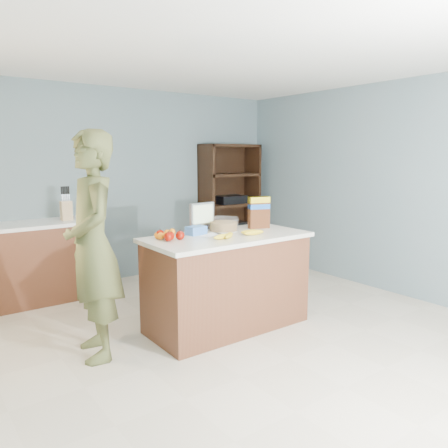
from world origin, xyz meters
TOP-DOWN VIEW (x-y plane):
  - floor at (0.00, 0.00)m, footprint 4.50×5.00m
  - walls at (0.00, 0.00)m, footprint 4.52×5.02m
  - counter_peninsula at (0.00, 0.30)m, footprint 1.56×0.76m
  - back_cabinet at (-1.20, 2.20)m, footprint 1.24×0.62m
  - shelving_unit at (1.55, 2.35)m, footprint 0.90×0.40m
  - person at (-1.23, 0.46)m, footprint 0.54×0.73m
  - knife_block at (-0.91, 2.18)m, footprint 0.12×0.10m
  - envelopes at (-0.02, 0.41)m, footprint 0.42×0.19m
  - bananas at (0.05, 0.17)m, footprint 0.58×0.17m
  - apples at (-0.55, 0.41)m, footprint 0.20×0.23m
  - oranges at (-0.54, 0.53)m, footprint 0.26×0.20m
  - blue_carton at (-0.22, 0.50)m, footprint 0.20×0.14m
  - salad_bowl at (0.12, 0.52)m, footprint 0.30×0.30m
  - tv at (-0.06, 0.63)m, footprint 0.28×0.12m
  - cereal_box at (0.50, 0.42)m, footprint 0.23×0.14m

SIDE VIEW (x-z plane):
  - floor at x=0.00m, z-range -0.01..0.01m
  - counter_peninsula at x=0.00m, z-range -0.03..0.87m
  - back_cabinet at x=-1.20m, z-range 0.00..0.90m
  - shelving_unit at x=1.55m, z-range -0.04..1.76m
  - envelopes at x=-0.02m, z-range 0.90..0.90m
  - person at x=-1.23m, z-range 0.00..1.85m
  - bananas at x=0.05m, z-range 0.90..0.95m
  - oranges at x=-0.54m, z-range 0.90..0.97m
  - blue_carton at x=-0.22m, z-range 0.90..0.98m
  - apples at x=-0.55m, z-range 0.90..0.98m
  - salad_bowl at x=0.12m, z-range 0.89..1.02m
  - knife_block at x=-0.91m, z-range 0.86..1.17m
  - tv at x=-0.06m, z-range 0.92..1.20m
  - cereal_box at x=0.50m, z-range 0.93..1.25m
  - walls at x=0.00m, z-range 0.40..2.91m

